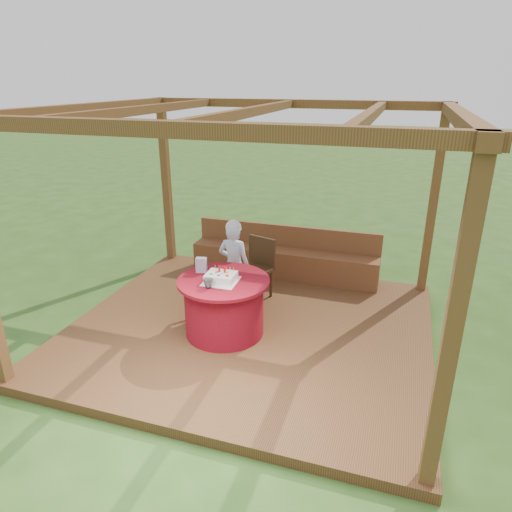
{
  "coord_description": "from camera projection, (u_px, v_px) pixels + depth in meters",
  "views": [
    {
      "loc": [
        1.69,
        -4.92,
        3.12
      ],
      "look_at": [
        0.0,
        0.25,
        1.0
      ],
      "focal_mm": 32.0,
      "sensor_mm": 36.0,
      "label": 1
    }
  ],
  "objects": [
    {
      "name": "table",
      "position": [
        224.0,
        306.0,
        5.65
      ],
      "size": [
        1.13,
        1.13,
        0.73
      ],
      "color": "maroon",
      "rests_on": "deck"
    },
    {
      "name": "bench",
      "position": [
        284.0,
        260.0,
        7.36
      ],
      "size": [
        3.0,
        0.42,
        0.8
      ],
      "color": "brown",
      "rests_on": "deck"
    },
    {
      "name": "gift_bag",
      "position": [
        201.0,
        265.0,
        5.71
      ],
      "size": [
        0.15,
        0.11,
        0.19
      ],
      "primitive_type": "cube",
      "rotation": [
        0.0,
        0.0,
        0.22
      ],
      "color": "#C580B4",
      "rests_on": "table"
    },
    {
      "name": "deck",
      "position": [
        250.0,
        329.0,
        5.96
      ],
      "size": [
        4.5,
        4.0,
        0.12
      ],
      "primitive_type": "cube",
      "color": "brown",
      "rests_on": "ground"
    },
    {
      "name": "ground",
      "position": [
        250.0,
        333.0,
        5.98
      ],
      "size": [
        60.0,
        60.0,
        0.0
      ],
      "primitive_type": "plane",
      "color": "#2B501A",
      "rests_on": "ground"
    },
    {
      "name": "drinking_glass",
      "position": [
        208.0,
        284.0,
        5.28
      ],
      "size": [
        0.15,
        0.15,
        0.11
      ],
      "primitive_type": "imported",
      "rotation": [
        0.0,
        0.0,
        -0.37
      ],
      "color": "silver",
      "rests_on": "table"
    },
    {
      "name": "chair",
      "position": [
        257.0,
        265.0,
        6.57
      ],
      "size": [
        0.55,
        0.55,
        0.89
      ],
      "color": "#382512",
      "rests_on": "deck"
    },
    {
      "name": "pergola",
      "position": [
        249.0,
        147.0,
        5.11
      ],
      "size": [
        4.5,
        4.0,
        2.72
      ],
      "color": "brown",
      "rests_on": "deck"
    },
    {
      "name": "birthday_cake",
      "position": [
        221.0,
        277.0,
        5.45
      ],
      "size": [
        0.41,
        0.41,
        0.18
      ],
      "color": "white",
      "rests_on": "table"
    },
    {
      "name": "elderly_woman",
      "position": [
        234.0,
        263.0,
        6.26
      ],
      "size": [
        0.45,
        0.3,
        1.26
      ],
      "color": "#ABD0FF",
      "rests_on": "deck"
    }
  ]
}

